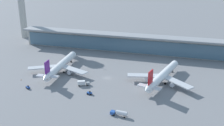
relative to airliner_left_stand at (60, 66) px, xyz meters
The scene contains 10 objects.
ground_plane 34.38m from the airliner_left_stand, ahead, with size 1200.00×1200.00×0.00m, color slate.
airliner_left_stand is the anchor object (origin of this frame).
airliner_centre_stand 68.81m from the airliner_left_stand, ahead, with size 41.56×54.97×14.82m.
service_truck_near_nose_blue 41.03m from the airliner_left_stand, 40.96° to the right, with size 3.00×1.95×2.05m.
service_truck_under_wing_blue 30.75m from the airliner_left_stand, 103.59° to the right, with size 3.33×3.00×2.05m.
service_truck_mid_apron_blue 69.81m from the airliner_left_stand, 40.11° to the right, with size 8.80×3.32×2.95m.
service_truck_by_tail_grey 28.22m from the airliner_left_stand, 36.16° to the right, with size 7.58×5.20×3.10m.
terminal_building 66.26m from the airliner_left_stand, 59.06° to the left, with size 186.22×12.80×15.20m.
safety_cone_alpha 27.28m from the airliner_left_stand, 132.83° to the right, with size 0.62×0.62×0.70m.
safety_cone_bravo 17.52m from the airliner_left_stand, 103.17° to the right, with size 0.62×0.62×0.70m.
Camera 1 is at (48.80, -159.81, 72.02)m, focal length 44.80 mm.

